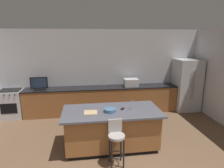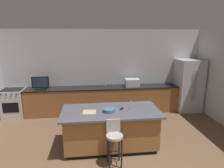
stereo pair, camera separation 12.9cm
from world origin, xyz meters
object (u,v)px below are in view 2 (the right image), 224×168
Objects in this scene: bar_stool_center at (114,139)px; microwave at (132,83)px; cutting_board at (89,112)px; kitchen_island at (111,128)px; fruit_bowl at (109,110)px; cell_phone at (122,109)px; range_oven at (14,103)px; refrigerator at (188,85)px; tv_monitor at (40,84)px.

microwave is at bearing 68.30° from bar_stool_center.
bar_stool_center is 3.26× the size of cutting_board.
fruit_bowl is at bearing -121.39° from kitchen_island.
cell_phone is at bearing 11.49° from kitchen_island.
range_oven is 4.13m from bar_stool_center.
cutting_board is at bearing -147.97° from refrigerator.
cell_phone is at bearing 10.29° from cutting_board.
microwave reaches higher than cutting_board.
microwave is 2.50m from fruit_bowl.
microwave is at bearing 101.04° from cell_phone.
kitchen_island is 2.47m from microwave.
kitchen_island is at bearing -46.02° from tv_monitor.
range_oven is 0.98× the size of bar_stool_center.
cutting_board is at bearing -42.42° from range_oven.
range_oven is at bearing 179.16° from refrigerator.
microwave reaches higher than fruit_bowl.
cutting_board is (-1.48, -2.28, -0.10)m from microwave.
bar_stool_center is at bearing -109.05° from microwave.
bar_stool_center reaches higher than cell_phone.
cutting_board is (-0.76, -0.14, 0.01)m from cell_phone.
tv_monitor reaches higher than cell_phone.
bar_stool_center is (-3.00, -2.77, -0.34)m from refrigerator.
refrigerator is at bearing -2.53° from microwave.
refrigerator is 6.85× the size of fruit_bowl.
microwave reaches higher than range_oven.
fruit_bowl is (2.93, -2.27, 0.51)m from range_oven.
kitchen_island is at bearing 9.64° from cutting_board.
tv_monitor reaches higher than cutting_board.
cutting_board is at bearing -140.09° from cell_phone.
refrigerator is 6.22× the size of cutting_board.
cutting_board is at bearing -54.71° from tv_monitor.
kitchen_island is at bearing -36.32° from range_oven.
fruit_bowl is 0.91× the size of cutting_board.
refrigerator is 12.22× the size of cell_phone.
refrigerator reaches higher than kitchen_island.
cell_phone is at bearing 23.51° from fruit_bowl.
bar_stool_center is at bearing -85.11° from fruit_bowl.
refrigerator is 5.07m from tv_monitor.
range_oven is 3.92m from cell_phone.
kitchen_island is 3.04m from tv_monitor.
microwave is 1.63× the size of cutting_board.
microwave is 0.88× the size of tv_monitor.
refrigerator is 3.42m from cell_phone.
microwave reaches higher than kitchen_island.
cell_phone is at bearing -108.58° from microwave.
range_oven is (-5.98, 0.09, -0.45)m from refrigerator.
bar_stool_center is 3.58× the size of fruit_bowl.
microwave is at bearing 57.03° from cutting_board.
refrigerator is 4.12m from cutting_board.
tv_monitor is at bearing 167.80° from cell_phone.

